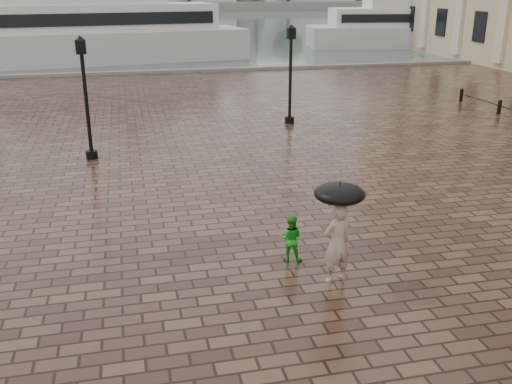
# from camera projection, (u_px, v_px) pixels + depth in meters

# --- Properties ---
(ground) EXTENTS (300.00, 300.00, 0.00)m
(ground) POSITION_uv_depth(u_px,v_px,m) (331.00, 257.00, 13.88)
(ground) COLOR #321E17
(ground) RESTS_ON ground
(harbour_water) EXTENTS (240.00, 240.00, 0.00)m
(harbour_water) POSITION_uv_depth(u_px,v_px,m) (147.00, 23.00, 98.09)
(harbour_water) COLOR #454E54
(harbour_water) RESTS_ON ground
(quay_edge) EXTENTS (80.00, 0.60, 0.30)m
(quay_edge) POSITION_uv_depth(u_px,v_px,m) (185.00, 72.00, 43.17)
(quay_edge) COLOR slate
(quay_edge) RESTS_ON ground
(far_shore) EXTENTS (300.00, 60.00, 2.00)m
(far_shore) POSITION_uv_depth(u_px,v_px,m) (135.00, 4.00, 159.99)
(far_shore) COLOR #4C4C47
(far_shore) RESTS_ON ground
(street_lamps) EXTENTS (15.44, 12.44, 4.40)m
(street_lamps) POSITION_uv_depth(u_px,v_px,m) (114.00, 75.00, 26.06)
(street_lamps) COLOR black
(street_lamps) RESTS_ON ground
(adult_pedestrian) EXTENTS (0.75, 0.57, 1.84)m
(adult_pedestrian) POSITION_uv_depth(u_px,v_px,m) (337.00, 243.00, 12.46)
(adult_pedestrian) COLOR tan
(adult_pedestrian) RESTS_ON ground
(child_pedestrian) EXTENTS (0.68, 0.61, 1.15)m
(child_pedestrian) POSITION_uv_depth(u_px,v_px,m) (291.00, 238.00, 13.53)
(child_pedestrian) COLOR #1C9B1D
(child_pedestrian) RESTS_ON ground
(ferry_near) EXTENTS (27.45, 10.39, 8.78)m
(ferry_near) POSITION_uv_depth(u_px,v_px,m) (87.00, 30.00, 47.58)
(ferry_near) COLOR silver
(ferry_near) RESTS_ON ground
(ferry_far) EXTENTS (22.95, 8.66, 7.35)m
(ferry_far) POSITION_uv_depth(u_px,v_px,m) (416.00, 25.00, 59.66)
(ferry_far) COLOR silver
(ferry_far) RESTS_ON ground
(umbrella) EXTENTS (1.10, 1.10, 1.18)m
(umbrella) POSITION_uv_depth(u_px,v_px,m) (340.00, 194.00, 12.07)
(umbrella) COLOR black
(umbrella) RESTS_ON ground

